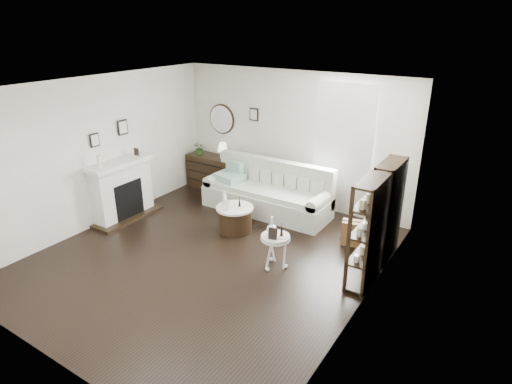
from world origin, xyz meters
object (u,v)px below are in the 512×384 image
Objects in this scene: dresser at (212,172)px; drum_table at (235,219)px; sofa at (268,195)px; pedestal_table at (275,238)px.

dresser is 1.69× the size of drum_table.
drum_table is at bearing -92.13° from sofa.
sofa reaches higher than dresser.
sofa reaches higher than drum_table.
drum_table is 1.24× the size of pedestal_table.
drum_table is (-0.04, -1.09, -0.09)m from sofa.
drum_table is 1.44m from pedestal_table.
drum_table is at bearing -41.27° from dresser.
sofa is at bearing -12.73° from dresser.
pedestal_table reaches higher than drum_table.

